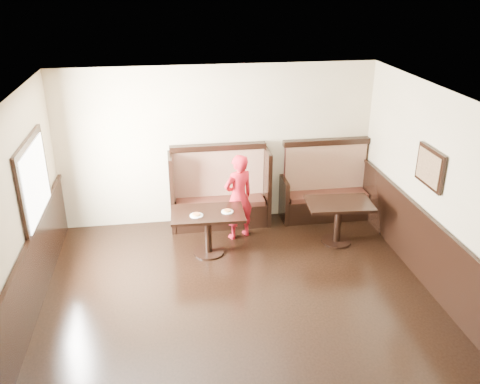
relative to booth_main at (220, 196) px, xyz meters
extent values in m
plane|color=black|center=(0.00, -3.30, -0.53)|extent=(7.00, 7.00, 0.00)
plane|color=#C5B48E|center=(0.00, 0.20, 0.87)|extent=(5.50, 0.00, 5.50)
plane|color=#C5B48E|center=(2.75, -3.30, 0.87)|extent=(0.00, 7.00, 7.00)
plane|color=white|center=(0.00, -3.30, 2.27)|extent=(7.00, 7.00, 0.00)
cube|color=black|center=(-2.72, -3.30, -0.03)|extent=(0.05, 6.90, 1.00)
cube|color=black|center=(2.72, -3.30, -0.03)|extent=(0.05, 6.90, 1.00)
cube|color=black|center=(-2.71, -1.40, 1.02)|extent=(0.05, 1.50, 1.20)
cube|color=white|center=(-2.69, -1.40, 1.02)|extent=(0.01, 1.30, 1.00)
cube|color=black|center=(2.71, -2.10, 1.17)|extent=(0.04, 0.70, 0.55)
cube|color=olive|center=(2.69, -2.10, 1.17)|extent=(0.01, 0.60, 0.45)
cube|color=black|center=(0.00, -0.08, -0.32)|extent=(1.60, 0.50, 0.42)
cube|color=#391A12|center=(0.00, -0.08, -0.07)|extent=(1.54, 0.46, 0.09)
cube|color=#4C0F19|center=(0.00, 0.13, 0.37)|extent=(1.60, 0.12, 0.92)
cube|color=black|center=(0.00, 0.13, 0.87)|extent=(1.68, 0.16, 0.10)
cube|color=black|center=(-0.84, 0.02, 0.15)|extent=(0.07, 0.72, 1.36)
cube|color=black|center=(0.84, 0.02, 0.15)|extent=(0.07, 0.72, 1.36)
cube|color=black|center=(1.95, -0.08, -0.32)|extent=(1.50, 0.50, 0.42)
cube|color=#391A12|center=(1.95, -0.08, -0.07)|extent=(1.44, 0.46, 0.09)
cube|color=#4C0F19|center=(1.95, 0.13, 0.37)|extent=(1.50, 0.12, 0.92)
cube|color=black|center=(1.95, 0.13, 0.87)|extent=(1.58, 0.16, 0.10)
cube|color=black|center=(1.16, 0.02, -0.13)|extent=(0.07, 0.72, 0.80)
cube|color=black|center=(2.74, 0.02, -0.13)|extent=(0.07, 0.72, 0.80)
cube|color=black|center=(-0.31, -1.04, 0.18)|extent=(1.17, 0.75, 0.05)
cylinder|color=black|center=(-0.31, -1.04, -0.18)|extent=(0.11, 0.11, 0.67)
cylinder|color=black|center=(-0.31, -1.04, -0.51)|extent=(0.50, 0.50, 0.03)
cube|color=black|center=(1.85, -1.01, 0.18)|extent=(1.10, 0.77, 0.05)
cylinder|color=black|center=(1.85, -1.01, -0.18)|extent=(0.12, 0.12, 0.67)
cylinder|color=black|center=(1.85, -1.01, -0.51)|extent=(0.50, 0.50, 0.03)
imported|color=#B3131F|center=(0.25, -0.57, 0.22)|extent=(0.64, 0.55, 1.49)
cylinder|color=white|center=(-0.49, -1.14, 0.21)|extent=(0.21, 0.21, 0.01)
cylinder|color=tan|center=(-0.49, -1.14, 0.22)|extent=(0.13, 0.13, 0.02)
cylinder|color=#EABA54|center=(-0.49, -1.14, 0.24)|extent=(0.11, 0.11, 0.01)
cylinder|color=white|center=(0.00, -1.07, 0.21)|extent=(0.19, 0.19, 0.01)
cylinder|color=tan|center=(0.00, -1.07, 0.22)|extent=(0.12, 0.12, 0.02)
cylinder|color=#EABA54|center=(0.00, -1.07, 0.23)|extent=(0.10, 0.10, 0.01)
camera|label=1|loc=(-0.89, -8.19, 3.67)|focal=38.00mm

